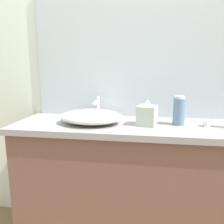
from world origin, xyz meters
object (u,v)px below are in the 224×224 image
lotion_bottle (179,111)px  candle_jar (207,124)px  sink_basin (91,117)px  tissue_box (147,114)px

lotion_bottle → candle_jar: size_ratio=3.92×
candle_jar → sink_basin: bearing=-178.2°
tissue_box → lotion_bottle: bearing=12.4°
sink_basin → lotion_bottle: size_ratio=2.22×
sink_basin → lotion_bottle: (0.56, 0.05, 0.05)m
tissue_box → candle_jar: bearing=3.3°
lotion_bottle → candle_jar: (0.17, -0.02, -0.07)m
tissue_box → candle_jar: 0.37m
tissue_box → candle_jar: tissue_box is taller
sink_basin → candle_jar: size_ratio=8.69×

